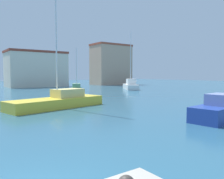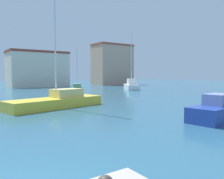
{
  "view_description": "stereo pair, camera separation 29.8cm",
  "coord_description": "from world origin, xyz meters",
  "px_view_note": "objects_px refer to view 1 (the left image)",
  "views": [
    {
      "loc": [
        -0.9,
        -4.79,
        2.84
      ],
      "look_at": [
        15.86,
        18.68,
        0.9
      ],
      "focal_mm": 36.44,
      "sensor_mm": 36.0,
      "label": 1
    },
    {
      "loc": [
        -0.66,
        -4.96,
        2.84
      ],
      "look_at": [
        15.86,
        18.68,
        0.9
      ],
      "focal_mm": 36.44,
      "sensor_mm": 36.0,
      "label": 2
    }
  ],
  "objects_px": {
    "sailboat_green_distant_east": "(77,88)",
    "sailboat_yellow_outer_mooring": "(59,101)",
    "sailboat_white_center_channel": "(131,85)",
    "motorboat_blue_far_right": "(224,110)"
  },
  "relations": [
    {
      "from": "sailboat_green_distant_east",
      "to": "sailboat_yellow_outer_mooring",
      "type": "relative_size",
      "value": 0.52
    },
    {
      "from": "sailboat_green_distant_east",
      "to": "sailboat_white_center_channel",
      "type": "xyz_separation_m",
      "value": [
        10.18,
        -2.28,
        0.26
      ]
    },
    {
      "from": "sailboat_green_distant_east",
      "to": "motorboat_blue_far_right",
      "type": "distance_m",
      "value": 27.75
    },
    {
      "from": "sailboat_white_center_channel",
      "to": "motorboat_blue_far_right",
      "type": "height_order",
      "value": "sailboat_white_center_channel"
    },
    {
      "from": "sailboat_yellow_outer_mooring",
      "to": "sailboat_white_center_channel",
      "type": "height_order",
      "value": "sailboat_yellow_outer_mooring"
    },
    {
      "from": "sailboat_white_center_channel",
      "to": "motorboat_blue_far_right",
      "type": "distance_m",
      "value": 28.68
    },
    {
      "from": "sailboat_green_distant_east",
      "to": "motorboat_blue_far_right",
      "type": "bearing_deg",
      "value": -97.07
    },
    {
      "from": "sailboat_yellow_outer_mooring",
      "to": "motorboat_blue_far_right",
      "type": "distance_m",
      "value": 12.69
    },
    {
      "from": "sailboat_green_distant_east",
      "to": "sailboat_white_center_channel",
      "type": "relative_size",
      "value": 0.68
    },
    {
      "from": "sailboat_green_distant_east",
      "to": "sailboat_white_center_channel",
      "type": "height_order",
      "value": "sailboat_white_center_channel"
    }
  ]
}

